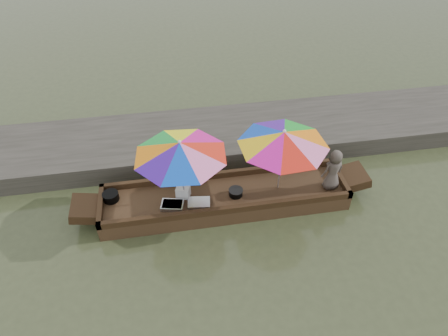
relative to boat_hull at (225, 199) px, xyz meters
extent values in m
plane|color=#383F26|center=(0.00, 0.00, -0.17)|extent=(80.00, 80.00, 0.00)
cube|color=#2D2B26|center=(0.00, 2.20, 0.08)|extent=(22.00, 2.20, 0.50)
cube|color=#412A18|center=(0.00, 0.00, 0.00)|extent=(5.33, 1.20, 0.35)
cylinder|color=black|center=(-2.42, 0.23, 0.26)|extent=(0.34, 0.34, 0.18)
cube|color=silver|center=(-1.14, -0.20, 0.22)|extent=(0.52, 0.41, 0.09)
cube|color=silver|center=(-0.59, -0.21, 0.21)|extent=(0.50, 0.38, 0.06)
cylinder|color=black|center=(0.23, -0.08, 0.24)|extent=(0.29, 0.29, 0.14)
cube|color=silver|center=(-0.89, 0.07, 0.30)|extent=(0.34, 0.30, 0.26)
imported|color=#4A403A|center=(2.32, -0.17, 0.67)|extent=(0.54, 0.41, 0.99)
camera|label=1|loc=(-1.05, -6.08, 6.25)|focal=32.00mm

